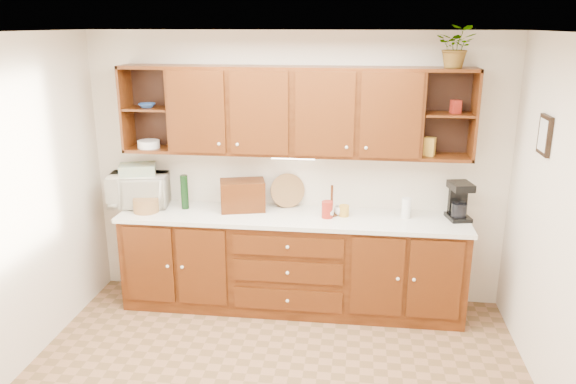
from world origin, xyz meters
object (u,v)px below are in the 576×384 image
(microwave, at_px, (139,190))
(coffee_maker, at_px, (459,201))
(bread_box, at_px, (243,195))
(potted_plant, at_px, (457,47))

(microwave, height_order, coffee_maker, coffee_maker)
(bread_box, bearing_deg, microwave, 164.05)
(bread_box, xyz_separation_m, coffee_maker, (2.00, 0.00, 0.02))
(microwave, distance_m, coffee_maker, 3.04)
(coffee_maker, xyz_separation_m, potted_plant, (-0.14, -0.02, 1.36))
(bread_box, bearing_deg, potted_plant, -15.30)
(bread_box, height_order, coffee_maker, coffee_maker)
(microwave, bearing_deg, coffee_maker, -9.63)
(coffee_maker, bearing_deg, bread_box, 167.89)
(microwave, distance_m, potted_plant, 3.21)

